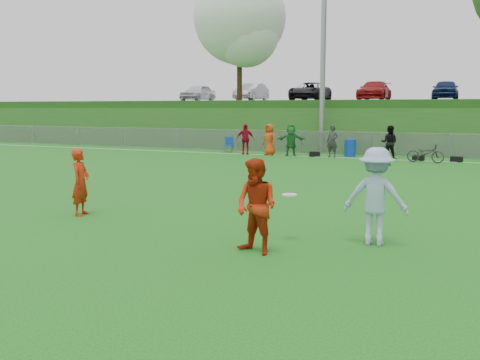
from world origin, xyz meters
The scene contains 17 objects.
ground centered at (0.00, 0.00, 0.00)m, with size 120.00×120.00×0.00m, color #165A13.
sideline_far centered at (0.00, 18.00, 0.01)m, with size 60.00×0.10×0.01m, color white.
fence centered at (0.00, 20.00, 0.65)m, with size 58.00×0.06×1.30m.
light_pole centered at (-3.00, 20.80, 6.71)m, with size 1.20×0.40×12.15m.
berm centered at (0.00, 31.00, 1.50)m, with size 120.00×18.00×3.00m, color #195016.
parking_lot centered at (0.00, 33.00, 3.05)m, with size 120.00×12.00×0.10m, color black.
tree_white_flowering centered at (-9.84, 24.92, 8.32)m, with size 6.30×6.30×8.78m.
car_row centered at (-1.17, 32.00, 3.82)m, with size 32.04×5.18×1.44m.
spectator_row centered at (-3.24, 18.00, 0.85)m, with size 8.75×1.07×1.69m.
gear_bags centered at (1.25, 18.10, 0.13)m, with size 7.57×0.55×0.26m.
player_red_left centered at (-3.56, 0.85, 0.80)m, with size 0.59×0.38×1.61m, color red.
player_red_center centered at (1.60, -0.62, 0.85)m, with size 0.83×0.65×1.70m, color #B8280C.
player_blue centered at (3.43, 0.86, 0.93)m, with size 1.20×0.69×1.85m, color #9AB5D6.
frisbee centered at (1.84, 0.50, 0.90)m, with size 0.30×0.30×0.03m.
recycling_bin centered at (-0.93, 18.91, 0.46)m, with size 0.61×0.61×0.91m, color #103BAF.
camp_chair centered at (-7.98, 18.82, 0.26)m, with size 0.58×0.59×0.88m.
bicycle centered at (3.00, 17.20, 0.45)m, with size 0.59×1.70×0.90m, color #28292B.
Camera 1 is at (5.07, -9.25, 2.59)m, focal length 40.00 mm.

